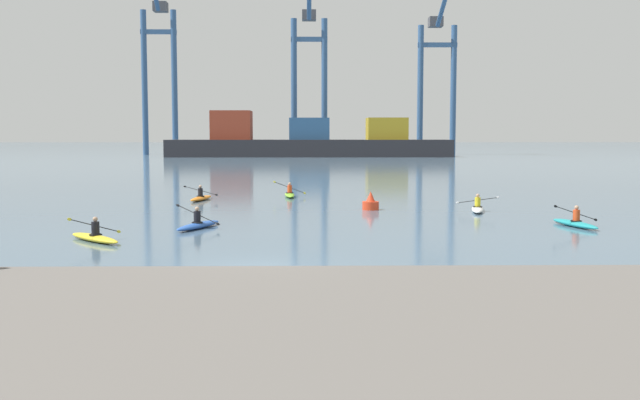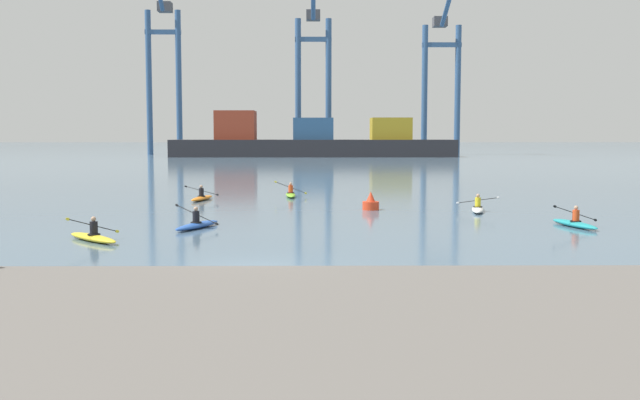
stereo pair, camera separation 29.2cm
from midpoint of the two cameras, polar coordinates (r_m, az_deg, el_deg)
The scene contains 12 objects.
ground_plane at distance 22.16m, azimuth -5.14°, elevation -5.42°, with size 800.00×800.00×0.00m, color slate.
container_barge at distance 137.65m, azimuth -1.07°, elevation 4.53°, with size 52.88×9.38×8.57m.
gantry_crane_west at distance 156.16m, azimuth -12.51°, elevation 10.62°, with size 7.34×15.43×40.23m.
gantry_crane_west_mid at distance 148.38m, azimuth -0.91°, elevation 10.54°, with size 7.31×18.38×35.41m.
gantry_crane_east_mid at distance 152.76m, azimuth 9.09°, elevation 10.12°, with size 7.99×18.52×33.73m.
channel_buoy at distance 39.64m, azimuth 3.76°, elevation -0.25°, with size 0.90×0.90×1.00m.
kayak_orange at distance 45.88m, azimuth -9.44°, elevation 0.18°, with size 2.21×3.45×0.95m.
kayak_blue at distance 32.13m, azimuth -9.72°, elevation -1.89°, with size 2.03×3.38×1.06m.
kayak_lime at distance 47.97m, azimuth -2.56°, elevation 0.46°, with size 2.17×3.44×1.07m.
kayak_white at distance 39.50m, azimuth 11.97°, elevation -0.64°, with size 2.22×3.45×0.95m.
kayak_teal at distance 34.12m, azimuth 19.03°, elevation -1.69°, with size 2.16×3.45×1.01m.
kayak_yellow at distance 29.15m, azimuth -17.44°, elevation -2.76°, with size 2.78×2.87×1.01m.
Camera 1 is at (1.47, -21.73, 4.03)m, focal length 41.05 mm.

